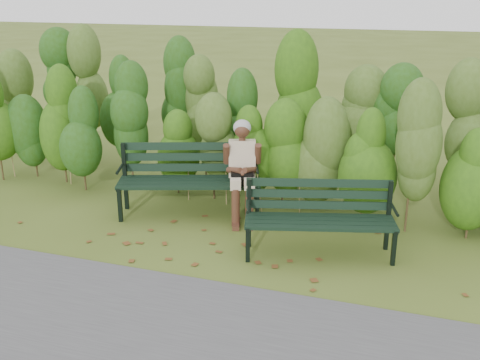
% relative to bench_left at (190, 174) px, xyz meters
% --- Properties ---
extents(ground, '(80.00, 80.00, 0.00)m').
position_rel_bench_left_xyz_m(ground, '(0.91, -0.86, -0.58)').
color(ground, '#495A1D').
extents(footpath, '(60.00, 2.50, 0.01)m').
position_rel_bench_left_xyz_m(footpath, '(0.91, -3.06, -0.58)').
color(footpath, '#474749').
rests_on(footpath, ground).
extents(hedge_band, '(11.04, 1.67, 2.42)m').
position_rel_bench_left_xyz_m(hedge_band, '(0.91, 1.00, 0.68)').
color(hedge_band, '#47381E').
rests_on(hedge_band, ground).
extents(leaf_litter, '(5.84, 2.16, 0.01)m').
position_rel_bench_left_xyz_m(leaf_litter, '(0.67, -0.81, -0.58)').
color(leaf_litter, brown).
rests_on(leaf_litter, ground).
extents(bench_left, '(2.07, 1.24, 0.99)m').
position_rel_bench_left_xyz_m(bench_left, '(0.00, 0.00, 0.00)').
color(bench_left, black).
rests_on(bench_left, ground).
extents(bench_right, '(1.85, 1.02, 0.88)m').
position_rel_bench_left_xyz_m(bench_right, '(1.98, -0.71, -0.06)').
color(bench_right, black).
rests_on(bench_right, ground).
extents(seated_woman, '(0.59, 0.83, 1.37)m').
position_rel_bench_left_xyz_m(seated_woman, '(0.76, 0.05, 0.20)').
color(seated_woman, beige).
rests_on(seated_woman, ground).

